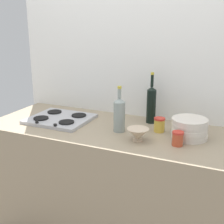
% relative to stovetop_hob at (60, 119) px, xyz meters
% --- Properties ---
extents(counter_block, '(1.80, 0.70, 0.90)m').
position_rel_stovetop_hob_xyz_m(counter_block, '(0.43, 0.00, -0.46)').
color(counter_block, tan).
rests_on(counter_block, ground).
extents(backsplash_panel, '(1.90, 0.06, 2.50)m').
position_rel_stovetop_hob_xyz_m(backsplash_panel, '(0.43, 0.38, 0.33)').
color(backsplash_panel, white).
rests_on(backsplash_panel, ground).
extents(stovetop_hob, '(0.45, 0.39, 0.04)m').
position_rel_stovetop_hob_xyz_m(stovetop_hob, '(0.00, 0.00, 0.00)').
color(stovetop_hob, '#B2B2B7').
rests_on(stovetop_hob, counter_block).
extents(plate_stack, '(0.23, 0.23, 0.13)m').
position_rel_stovetop_hob_xyz_m(plate_stack, '(0.96, 0.04, 0.05)').
color(plate_stack, silver).
rests_on(plate_stack, counter_block).
extents(wine_bottle_leftmost, '(0.08, 0.08, 0.32)m').
position_rel_stovetop_hob_xyz_m(wine_bottle_leftmost, '(0.50, -0.03, 0.11)').
color(wine_bottle_leftmost, gray).
rests_on(wine_bottle_leftmost, counter_block).
extents(wine_bottle_mid_left, '(0.07, 0.07, 0.37)m').
position_rel_stovetop_hob_xyz_m(wine_bottle_mid_left, '(0.64, 0.23, 0.13)').
color(wine_bottle_mid_left, black).
rests_on(wine_bottle_mid_left, counter_block).
extents(mixing_bowl, '(0.14, 0.14, 0.08)m').
position_rel_stovetop_hob_xyz_m(mixing_bowl, '(0.67, -0.14, 0.03)').
color(mixing_bowl, beige).
rests_on(mixing_bowl, counter_block).
extents(condiment_jar_front, '(0.08, 0.08, 0.10)m').
position_rel_stovetop_hob_xyz_m(condiment_jar_front, '(0.75, 0.07, 0.04)').
color(condiment_jar_front, gold).
rests_on(condiment_jar_front, counter_block).
extents(condiment_jar_rear, '(0.07, 0.07, 0.09)m').
position_rel_stovetop_hob_xyz_m(condiment_jar_rear, '(0.92, -0.11, 0.03)').
color(condiment_jar_rear, '#C64C2D').
rests_on(condiment_jar_rear, counter_block).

